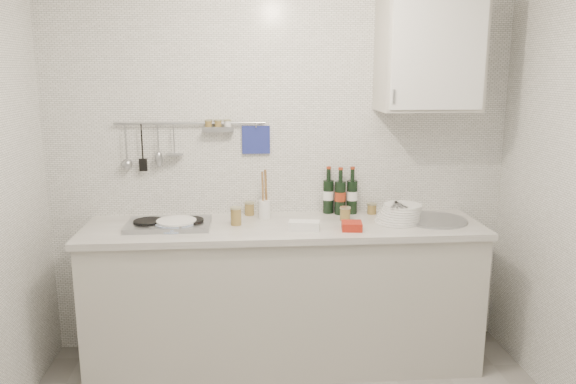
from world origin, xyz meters
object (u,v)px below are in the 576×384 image
(utensil_crock, at_px, (265,207))
(plate_stack_sink, at_px, (400,214))
(wall_cabinet, at_px, (429,53))
(wine_bottles, at_px, (340,191))
(plate_stack_hob, at_px, (175,224))

(utensil_crock, bearing_deg, plate_stack_sink, -10.46)
(wall_cabinet, bearing_deg, plate_stack_sink, -146.11)
(wall_cabinet, height_order, plate_stack_sink, wall_cabinet)
(wine_bottles, distance_m, utensil_crock, 0.52)
(plate_stack_hob, bearing_deg, utensil_crock, 19.38)
(wall_cabinet, xyz_separation_m, plate_stack_hob, (-1.56, -0.15, -1.01))
(plate_stack_sink, distance_m, wine_bottles, 0.42)
(wall_cabinet, bearing_deg, utensil_crock, 177.87)
(plate_stack_hob, bearing_deg, wall_cabinet, 5.65)
(wall_cabinet, bearing_deg, plate_stack_hob, -174.35)
(plate_stack_sink, bearing_deg, plate_stack_hob, -178.47)
(plate_stack_hob, relative_size, utensil_crock, 0.83)
(wine_bottles, bearing_deg, plate_stack_sink, -35.24)
(plate_stack_sink, xyz_separation_m, utensil_crock, (-0.84, 0.15, 0.02))
(plate_stack_hob, distance_m, wine_bottles, 1.09)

